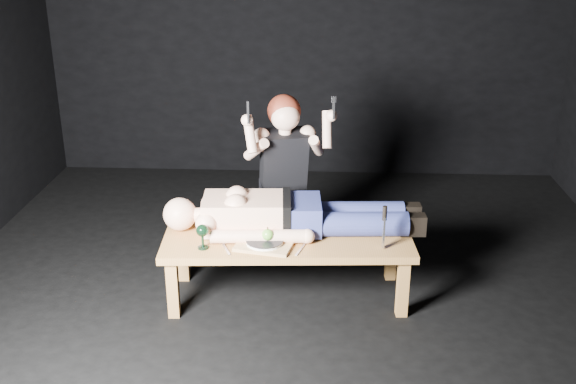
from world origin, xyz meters
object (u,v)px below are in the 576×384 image
object	(u,v)px
kneeling_woman	(282,175)
goblet	(203,237)
table	(288,267)
lying_man	(296,210)
serving_tray	(265,245)
carving_knife	(384,228)

from	to	relation	value
kneeling_woman	goblet	xyz separation A→B (m)	(-0.46, -0.81, -0.13)
table	kneeling_woman	bearing A→B (deg)	93.51
lying_man	serving_tray	xyz separation A→B (m)	(-0.19, -0.27, -0.13)
goblet	carving_knife	size ratio (longest dim) A/B	0.56
kneeling_woman	carving_knife	distance (m)	1.03
goblet	lying_man	bearing A→B (deg)	28.58
serving_tray	carving_knife	xyz separation A→B (m)	(0.76, 0.01, 0.14)
kneeling_woman	goblet	bearing A→B (deg)	-133.55
lying_man	goblet	size ratio (longest dim) A/B	10.89
serving_tray	carving_knife	world-z (taller)	carving_knife
table	serving_tray	distance (m)	0.31
serving_tray	kneeling_woman	bearing A→B (deg)	85.09
table	goblet	world-z (taller)	goblet
carving_knife	goblet	bearing A→B (deg)	179.27
serving_tray	carving_knife	distance (m)	0.77
table	serving_tray	size ratio (longest dim) A/B	4.64
lying_man	carving_knife	size ratio (longest dim) A/B	6.11
table	goblet	bearing A→B (deg)	-162.91
kneeling_woman	table	bearing A→B (deg)	-97.24
table	kneeling_woman	xyz separation A→B (m)	(-0.08, 0.61, 0.44)
kneeling_woman	lying_man	bearing A→B (deg)	-90.34
table	kneeling_woman	size ratio (longest dim) A/B	1.24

